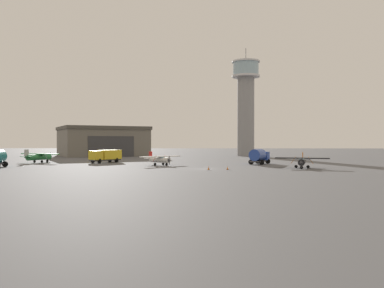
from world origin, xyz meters
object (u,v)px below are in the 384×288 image
(control_tower, at_px, (246,101))
(traffic_cone_near_left, at_px, (209,168))
(truck_fuel_tanker_blue, at_px, (259,156))
(car_white, at_px, (257,156))
(airplane_black, at_px, (302,161))
(airplane_white, at_px, (159,159))
(airplane_green, at_px, (39,156))
(truck_box_yellow, at_px, (106,155))
(traffic_cone_near_right, at_px, (227,168))

(control_tower, height_order, traffic_cone_near_left, control_tower)
(truck_fuel_tanker_blue, relative_size, car_white, 1.43)
(control_tower, relative_size, airplane_black, 3.79)
(airplane_white, distance_m, airplane_green, 27.93)
(airplane_white, height_order, car_white, airplane_white)
(control_tower, height_order, airplane_black, control_tower)
(control_tower, bearing_deg, car_white, -87.06)
(truck_box_yellow, xyz_separation_m, traffic_cone_near_right, (24.87, -19.90, -1.30))
(airplane_black, xyz_separation_m, car_white, (-3.06, 36.06, -0.49))
(truck_box_yellow, bearing_deg, airplane_green, -51.36)
(control_tower, relative_size, traffic_cone_near_right, 59.11)
(airplane_green, relative_size, traffic_cone_near_right, 16.65)
(airplane_green, bearing_deg, control_tower, -25.48)
(truck_box_yellow, distance_m, traffic_cone_near_left, 29.96)
(airplane_white, bearing_deg, truck_box_yellow, -169.41)
(airplane_black, distance_m, truck_fuel_tanker_blue, 13.00)
(truck_box_yellow, bearing_deg, airplane_black, 102.65)
(control_tower, bearing_deg, traffic_cone_near_right, -98.12)
(truck_box_yellow, height_order, truck_fuel_tanker_blue, truck_fuel_tanker_blue)
(truck_box_yellow, bearing_deg, truck_fuel_tanker_blue, 118.03)
(traffic_cone_near_right, bearing_deg, truck_box_yellow, 141.33)
(traffic_cone_near_right, bearing_deg, control_tower, 81.88)
(airplane_black, height_order, truck_fuel_tanker_blue, truck_fuel_tanker_blue)
(airplane_green, bearing_deg, airplane_black, -82.74)
(truck_fuel_tanker_blue, distance_m, traffic_cone_near_right, 17.33)
(control_tower, bearing_deg, airplane_white, -112.88)
(car_white, xyz_separation_m, traffic_cone_near_right, (-9.73, -40.17, -0.46))
(airplane_white, bearing_deg, airplane_green, -151.02)
(truck_fuel_tanker_blue, height_order, traffic_cone_near_left, truck_fuel_tanker_blue)
(airplane_black, bearing_deg, airplane_white, -89.92)
(traffic_cone_near_right, bearing_deg, airplane_white, 138.03)
(airplane_white, xyz_separation_m, truck_box_yellow, (-12.57, 8.84, 0.37))
(airplane_green, bearing_deg, traffic_cone_near_left, -95.26)
(airplane_black, relative_size, truck_box_yellow, 1.24)
(control_tower, xyz_separation_m, airplane_black, (4.11, -56.66, -15.93))
(traffic_cone_near_left, height_order, traffic_cone_near_right, traffic_cone_near_left)
(control_tower, xyz_separation_m, traffic_cone_near_right, (-8.67, -60.77, -16.88))
(airplane_white, height_order, airplane_black, airplane_black)
(airplane_white, bearing_deg, control_tower, 112.82)
(traffic_cone_near_left, bearing_deg, airplane_white, 128.53)
(car_white, bearing_deg, airplane_black, 19.94)
(truck_box_yellow, bearing_deg, car_white, 155.76)
(airplane_white, distance_m, airplane_black, 26.04)
(control_tower, xyz_separation_m, truck_box_yellow, (-33.54, -40.87, -15.58))
(truck_fuel_tanker_blue, bearing_deg, car_white, 18.19)
(control_tower, distance_m, traffic_cone_near_right, 63.67)
(airplane_green, xyz_separation_m, car_white, (48.78, 21.07, -0.60))
(airplane_green, height_order, truck_box_yellow, airplane_green)
(truck_fuel_tanker_blue, bearing_deg, airplane_green, 110.33)
(airplane_white, relative_size, truck_fuel_tanker_blue, 1.04)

